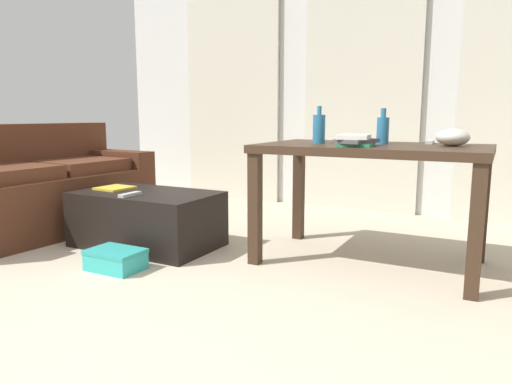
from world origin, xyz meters
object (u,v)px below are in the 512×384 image
bottle_far (383,130)px  bowl (453,137)px  tv_remote_primary (130,194)px  couch (39,190)px  craft_table (371,161)px  scissors (319,140)px  book_stack (356,141)px  shoebox (116,259)px  tv_remote_on_table (430,142)px  coffee_table (147,219)px  bottle_near (319,128)px  magazine (115,188)px

bottle_far → bowl: 0.41m
tv_remote_primary → couch: bearing=172.6°
craft_table → scissors: 0.52m
book_stack → scissors: (-0.39, 0.45, -0.03)m
couch → shoebox: couch is taller
bottle_far → bowl: (0.40, -0.00, -0.04)m
bowl → book_stack: bowl is taller
couch → tv_remote_on_table: 2.97m
bowl → tv_remote_on_table: bearing=129.3°
craft_table → bottle_far: (0.04, 0.09, 0.19)m
couch → shoebox: size_ratio=5.37×
couch → bowl: 3.08m
coffee_table → bowl: 2.08m
couch → craft_table: size_ratio=1.31×
bottle_far → scissors: 0.51m
bowl → shoebox: size_ratio=0.57×
coffee_table → book_stack: (1.45, 0.15, 0.58)m
couch → scissors: (2.12, 0.65, 0.42)m
scissors → craft_table: bearing=-30.8°
couch → tv_remote_primary: size_ratio=9.75×
tv_remote_primary → bottle_far: bearing=20.7°
book_stack → tv_remote_primary: book_stack is taller
bottle_near → book_stack: bearing=-29.9°
tv_remote_primary → scissors: bearing=35.7°
coffee_table → bottle_near: bearing=15.1°
couch → bottle_near: bottle_near is taller
tv_remote_on_table → tv_remote_primary: (-1.79, -0.78, -0.36)m
coffee_table → scissors: (1.06, 0.60, 0.55)m
book_stack → bottle_near: bearing=150.1°
bowl → tv_remote_on_table: (-0.15, 0.18, -0.04)m
bottle_near → magazine: bottle_near is taller
couch → shoebox: (1.25, -0.46, -0.27)m
bowl → tv_remote_primary: size_ratio=1.04×
bottle_far → tv_remote_primary: (-1.53, -0.61, -0.44)m
craft_table → magazine: size_ratio=5.81×
shoebox → craft_table: bearing=33.0°
book_stack → tv_remote_on_table: 0.58m
tv_remote_on_table → bottle_near: bearing=-156.8°
couch → shoebox: 1.36m
book_stack → shoebox: size_ratio=0.92×
magazine → bowl: bearing=14.7°
book_stack → magazine: bearing=-175.1°
shoebox → bottle_far: bearing=34.7°
bowl → shoebox: bearing=-151.9°
shoebox → tv_remote_primary: bearing=117.6°
bowl → bottle_near: bearing=-171.5°
tv_remote_on_table → couch: bearing=-168.7°
couch → book_stack: (2.51, 0.20, 0.45)m
coffee_table → tv_remote_on_table: size_ratio=6.99×
tv_remote_on_table → tv_remote_primary: 1.98m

